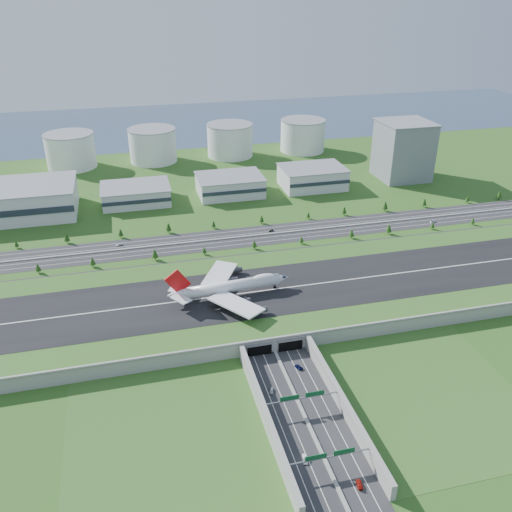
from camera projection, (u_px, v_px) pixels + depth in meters
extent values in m
plane|color=#2A4916|center=(253.00, 304.00, 331.29)|extent=(1200.00, 1200.00, 0.00)
cube|color=gray|center=(253.00, 298.00, 329.47)|extent=(520.00, 100.00, 8.00)
cube|color=#264D1A|center=(253.00, 292.00, 327.62)|extent=(520.00, 100.00, 0.16)
cube|color=black|center=(253.00, 292.00, 327.55)|extent=(520.00, 58.00, 0.12)
cube|color=silver|center=(253.00, 292.00, 327.52)|extent=(520.00, 0.90, 0.02)
cube|color=gray|center=(275.00, 338.00, 284.71)|extent=(520.00, 1.20, 1.20)
cube|color=#28282B|center=(312.00, 434.00, 236.24)|extent=(34.00, 120.00, 0.12)
cube|color=gray|center=(312.00, 433.00, 236.07)|extent=(1.60, 120.00, 0.90)
cube|color=gray|center=(266.00, 418.00, 239.15)|extent=(2.40, 100.00, 8.00)
cube|color=gray|center=(343.00, 404.00, 247.03)|extent=(2.40, 100.00, 8.00)
cube|color=black|center=(259.00, 350.00, 284.63)|extent=(13.00, 1.20, 6.00)
cube|color=black|center=(290.00, 345.00, 288.31)|extent=(13.00, 1.20, 6.00)
cylinder|color=gray|center=(262.00, 412.00, 243.52)|extent=(0.70, 0.70, 7.00)
cylinder|color=gray|center=(341.00, 397.00, 251.75)|extent=(0.70, 0.70, 7.00)
cube|color=gray|center=(302.00, 398.00, 245.95)|extent=(38.00, 0.50, 0.50)
cube|color=#0C4C23|center=(290.00, 398.00, 243.93)|extent=(9.00, 0.30, 2.40)
cube|color=#0C4C23|center=(315.00, 394.00, 246.53)|extent=(9.00, 0.30, 2.40)
cylinder|color=gray|center=(284.00, 473.00, 213.29)|extent=(0.70, 0.70, 7.00)
cylinder|color=gray|center=(373.00, 454.00, 221.52)|extent=(0.70, 0.70, 7.00)
cube|color=gray|center=(330.00, 457.00, 215.72)|extent=(38.00, 0.50, 0.50)
cube|color=#0C4C23|center=(316.00, 457.00, 213.70)|extent=(9.00, 0.30, 2.40)
cube|color=#0C4C23|center=(344.00, 452.00, 216.30)|extent=(9.00, 0.30, 2.40)
cube|color=#28282B|center=(223.00, 239.00, 413.33)|extent=(560.00, 36.00, 0.12)
cylinder|color=#3D2819|center=(39.00, 271.00, 365.44)|extent=(0.50, 0.50, 2.41)
cone|color=black|center=(38.00, 267.00, 364.04)|extent=(3.75, 3.75, 4.82)
cylinder|color=#3D2819|center=(93.00, 265.00, 373.11)|extent=(0.50, 0.50, 2.51)
cone|color=black|center=(92.00, 261.00, 371.65)|extent=(3.91, 3.91, 5.03)
cylinder|color=#3D2819|center=(155.00, 258.00, 382.23)|extent=(0.50, 0.50, 2.90)
cone|color=black|center=(155.00, 253.00, 380.54)|extent=(4.52, 4.52, 5.81)
cylinder|color=#3D2819|center=(204.00, 253.00, 389.99)|extent=(0.50, 0.50, 2.10)
cone|color=black|center=(204.00, 250.00, 388.77)|extent=(3.27, 3.27, 4.20)
cylinder|color=#3D2819|center=(254.00, 247.00, 397.96)|extent=(0.50, 0.50, 2.47)
cone|color=black|center=(254.00, 244.00, 396.52)|extent=(3.84, 3.84, 4.94)
cylinder|color=#3D2819|center=(301.00, 243.00, 405.92)|extent=(0.50, 0.50, 2.10)
cone|color=black|center=(302.00, 239.00, 404.70)|extent=(3.26, 3.26, 4.19)
cylinder|color=#3D2819|center=(351.00, 237.00, 414.52)|extent=(0.50, 0.50, 2.61)
cone|color=black|center=(352.00, 233.00, 413.00)|extent=(4.06, 4.06, 5.22)
cylinder|color=#3D2819|center=(388.00, 232.00, 421.17)|extent=(0.50, 0.50, 2.88)
cone|color=black|center=(389.00, 228.00, 419.50)|extent=(4.48, 4.48, 5.76)
cylinder|color=#3D2819|center=(432.00, 228.00, 429.56)|extent=(0.50, 0.50, 2.09)
cone|color=black|center=(433.00, 225.00, 428.35)|extent=(3.25, 3.25, 4.18)
cylinder|color=#3D2819|center=(472.00, 224.00, 437.39)|extent=(0.50, 0.50, 2.10)
cone|color=black|center=(473.00, 221.00, 436.17)|extent=(3.27, 3.27, 4.20)
cylinder|color=#3D2819|center=(17.00, 247.00, 399.31)|extent=(0.50, 0.50, 2.03)
cone|color=black|center=(16.00, 244.00, 398.13)|extent=(3.16, 3.16, 4.06)
cylinder|color=#3D2819|center=(67.00, 241.00, 406.85)|extent=(0.50, 0.50, 2.77)
cone|color=black|center=(67.00, 237.00, 405.25)|extent=(4.30, 4.30, 5.53)
cylinder|color=#3D2819|center=(121.00, 236.00, 415.44)|extent=(0.50, 0.50, 2.55)
cone|color=black|center=(121.00, 232.00, 413.96)|extent=(3.96, 3.96, 5.09)
cylinder|color=#3D2819|center=(169.00, 231.00, 423.29)|extent=(0.50, 0.50, 2.87)
cone|color=black|center=(168.00, 227.00, 421.62)|extent=(4.47, 4.47, 5.74)
cylinder|color=#3D2819|center=(214.00, 227.00, 431.16)|extent=(0.50, 0.50, 2.17)
cone|color=black|center=(214.00, 224.00, 429.90)|extent=(3.37, 3.37, 4.33)
cylinder|color=#3D2819|center=(262.00, 222.00, 439.65)|extent=(0.50, 0.50, 2.42)
cone|color=black|center=(262.00, 219.00, 438.24)|extent=(3.77, 3.77, 4.84)
cylinder|color=#3D2819|center=(308.00, 218.00, 448.38)|extent=(0.50, 0.50, 2.03)
cone|color=black|center=(308.00, 215.00, 447.20)|extent=(3.15, 3.15, 4.05)
cylinder|color=#3D2819|center=(344.00, 214.00, 455.12)|extent=(0.50, 0.50, 2.62)
cone|color=black|center=(344.00, 210.00, 453.60)|extent=(4.07, 4.07, 5.23)
cylinder|color=#3D2819|center=(385.00, 209.00, 463.13)|extent=(0.50, 0.50, 3.02)
cone|color=black|center=(385.00, 205.00, 461.37)|extent=(4.70, 4.70, 6.05)
cylinder|color=#3D2819|center=(424.00, 206.00, 471.23)|extent=(0.50, 0.50, 2.73)
cone|color=black|center=(424.00, 202.00, 469.64)|extent=(4.25, 4.25, 5.47)
cylinder|color=#3D2819|center=(467.00, 202.00, 480.52)|extent=(0.50, 0.50, 2.27)
cone|color=black|center=(467.00, 199.00, 479.20)|extent=(3.53, 3.53, 4.54)
cylinder|color=#3D2819|center=(499.00, 198.00, 487.38)|extent=(0.50, 0.50, 2.86)
cone|color=black|center=(500.00, 194.00, 485.71)|extent=(4.45, 4.45, 5.72)
cube|color=silver|center=(1.00, 202.00, 448.61)|extent=(120.00, 60.00, 25.00)
cube|color=silver|center=(136.00, 194.00, 479.02)|extent=(58.00, 42.00, 15.00)
cube|color=silver|center=(230.00, 185.00, 496.97)|extent=(58.00, 42.00, 17.00)
cube|color=silver|center=(312.00, 177.00, 513.83)|extent=(58.00, 42.00, 19.00)
cube|color=slate|center=(403.00, 151.00, 530.53)|extent=(46.00, 46.00, 55.00)
cylinder|color=silver|center=(71.00, 151.00, 565.14)|extent=(50.00, 50.00, 35.00)
cylinder|color=silver|center=(153.00, 145.00, 583.54)|extent=(50.00, 50.00, 35.00)
cylinder|color=silver|center=(230.00, 140.00, 601.95)|extent=(50.00, 50.00, 35.00)
cylinder|color=silver|center=(303.00, 136.00, 620.35)|extent=(50.00, 50.00, 35.00)
cube|color=#324660|center=(170.00, 124.00, 745.92)|extent=(1200.00, 260.00, 0.06)
cylinder|color=white|center=(231.00, 286.00, 321.20)|extent=(60.59, 10.93, 6.89)
cone|color=white|center=(282.00, 278.00, 330.05)|extent=(9.05, 7.45, 6.89)
cone|color=white|center=(177.00, 294.00, 312.15)|extent=(11.20, 7.60, 6.89)
ellipsoid|color=white|center=(263.00, 277.00, 325.69)|extent=(15.01, 6.34, 4.24)
cube|color=white|center=(236.00, 304.00, 305.60)|extent=(30.28, 34.38, 1.70)
cube|color=white|center=(220.00, 274.00, 336.60)|extent=(27.59, 35.08, 1.70)
cylinder|color=#38383D|center=(245.00, 301.00, 313.23)|extent=(5.80, 3.60, 3.23)
cylinder|color=#38383D|center=(262.00, 310.00, 304.92)|extent=(5.80, 3.60, 3.23)
cylinder|color=#38383D|center=(233.00, 280.00, 335.11)|extent=(5.80, 3.60, 3.23)
cylinder|color=#38383D|center=(238.00, 270.00, 346.86)|extent=(5.80, 3.60, 3.23)
cube|color=white|center=(181.00, 299.00, 306.13)|extent=(11.96, 13.43, 0.65)
cube|color=white|center=(176.00, 287.00, 317.98)|extent=(11.01, 13.47, 0.65)
cube|color=red|center=(178.00, 282.00, 308.73)|extent=(15.37, 2.00, 16.13)
cylinder|color=black|center=(275.00, 287.00, 331.39)|extent=(2.04, 0.75, 2.04)
cylinder|color=black|center=(226.00, 299.00, 319.67)|extent=(2.04, 0.75, 2.04)
cylinder|color=black|center=(223.00, 293.00, 325.51)|extent=(2.04, 0.75, 2.04)
cylinder|color=black|center=(215.00, 300.00, 317.90)|extent=(2.04, 0.75, 2.04)
cylinder|color=black|center=(212.00, 295.00, 323.74)|extent=(2.04, 0.75, 2.04)
imported|color=silver|center=(271.00, 391.00, 259.80)|extent=(3.03, 4.83, 1.53)
imported|color=silver|center=(305.00, 459.00, 222.62)|extent=(2.58, 5.24, 1.65)
imported|color=#0C123F|center=(299.00, 367.00, 275.76)|extent=(4.09, 5.46, 1.38)
imported|color=#9C170E|center=(359.00, 484.00, 211.57)|extent=(3.03, 5.58, 1.53)
imported|color=black|center=(271.00, 230.00, 426.15)|extent=(4.49, 2.68, 1.40)
imported|color=silver|center=(433.00, 221.00, 441.76)|extent=(5.72, 3.49, 1.48)
imported|color=silver|center=(119.00, 245.00, 403.10)|extent=(5.10, 2.48, 1.43)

